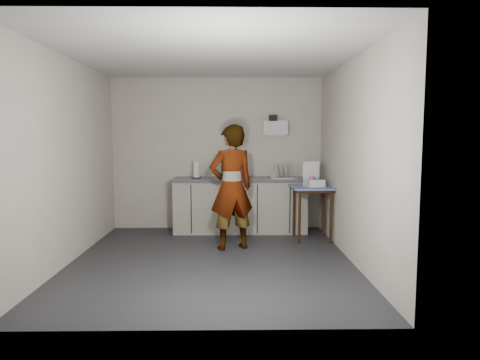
{
  "coord_description": "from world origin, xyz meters",
  "views": [
    {
      "loc": [
        0.28,
        -5.41,
        1.61
      ],
      "look_at": [
        0.37,
        0.45,
        1.0
      ],
      "focal_mm": 32.0,
      "sensor_mm": 36.0,
      "label": 1
    }
  ],
  "objects_px": {
    "kitchen_counter": "(240,206)",
    "soap_bottle": "(230,169)",
    "side_table": "(312,193)",
    "dark_bottle": "(223,172)",
    "standing_man": "(231,187)",
    "paper_towel": "(196,170)",
    "bakery_box": "(314,181)",
    "soda_can": "(242,174)",
    "dish_rack": "(281,175)"
  },
  "relations": [
    {
      "from": "standing_man",
      "to": "paper_towel",
      "type": "distance_m",
      "value": 1.25
    },
    {
      "from": "soap_bottle",
      "to": "bakery_box",
      "type": "xyz_separation_m",
      "value": [
        1.29,
        -0.59,
        -0.13
      ]
    },
    {
      "from": "dark_bottle",
      "to": "bakery_box",
      "type": "height_order",
      "value": "bakery_box"
    },
    {
      "from": "kitchen_counter",
      "to": "bakery_box",
      "type": "relative_size",
      "value": 5.96
    },
    {
      "from": "soda_can",
      "to": "paper_towel",
      "type": "xyz_separation_m",
      "value": [
        -0.77,
        -0.07,
        0.07
      ]
    },
    {
      "from": "kitchen_counter",
      "to": "dark_bottle",
      "type": "distance_m",
      "value": 0.66
    },
    {
      "from": "kitchen_counter",
      "to": "soap_bottle",
      "type": "relative_size",
      "value": 7.73
    },
    {
      "from": "soap_bottle",
      "to": "paper_towel",
      "type": "xyz_separation_m",
      "value": [
        -0.56,
        -0.01,
        -0.01
      ]
    },
    {
      "from": "soda_can",
      "to": "dark_bottle",
      "type": "relative_size",
      "value": 0.57
    },
    {
      "from": "soda_can",
      "to": "bakery_box",
      "type": "relative_size",
      "value": 0.33
    },
    {
      "from": "kitchen_counter",
      "to": "soda_can",
      "type": "height_order",
      "value": "soda_can"
    },
    {
      "from": "soda_can",
      "to": "dish_rack",
      "type": "relative_size",
      "value": 0.33
    },
    {
      "from": "soda_can",
      "to": "bakery_box",
      "type": "bearing_deg",
      "value": -30.97
    },
    {
      "from": "kitchen_counter",
      "to": "side_table",
      "type": "distance_m",
      "value": 1.29
    },
    {
      "from": "kitchen_counter",
      "to": "soda_can",
      "type": "distance_m",
      "value": 0.55
    },
    {
      "from": "dark_bottle",
      "to": "paper_towel",
      "type": "relative_size",
      "value": 0.77
    },
    {
      "from": "soda_can",
      "to": "side_table",
      "type": "bearing_deg",
      "value": -31.43
    },
    {
      "from": "standing_man",
      "to": "bakery_box",
      "type": "xyz_separation_m",
      "value": [
        1.26,
        0.5,
        0.04
      ]
    },
    {
      "from": "soap_bottle",
      "to": "bakery_box",
      "type": "relative_size",
      "value": 0.77
    },
    {
      "from": "standing_man",
      "to": "soap_bottle",
      "type": "xyz_separation_m",
      "value": [
        -0.03,
        1.09,
        0.17
      ]
    },
    {
      "from": "paper_towel",
      "to": "standing_man",
      "type": "bearing_deg",
      "value": -61.53
    },
    {
      "from": "dark_bottle",
      "to": "paper_towel",
      "type": "bearing_deg",
      "value": 178.74
    },
    {
      "from": "bakery_box",
      "to": "side_table",
      "type": "bearing_deg",
      "value": 173.55
    },
    {
      "from": "dark_bottle",
      "to": "soap_bottle",
      "type": "bearing_deg",
      "value": 7.5
    },
    {
      "from": "soda_can",
      "to": "soap_bottle",
      "type": "bearing_deg",
      "value": -163.5
    },
    {
      "from": "soda_can",
      "to": "dish_rack",
      "type": "xyz_separation_m",
      "value": [
        0.65,
        -0.1,
        -0.0
      ]
    },
    {
      "from": "standing_man",
      "to": "soap_bottle",
      "type": "height_order",
      "value": "standing_man"
    },
    {
      "from": "kitchen_counter",
      "to": "soda_can",
      "type": "bearing_deg",
      "value": 57.71
    },
    {
      "from": "side_table",
      "to": "soap_bottle",
      "type": "height_order",
      "value": "soap_bottle"
    },
    {
      "from": "standing_man",
      "to": "side_table",
      "type": "bearing_deg",
      "value": -178.61
    },
    {
      "from": "side_table",
      "to": "paper_towel",
      "type": "bearing_deg",
      "value": 160.35
    },
    {
      "from": "side_table",
      "to": "soda_can",
      "type": "bearing_deg",
      "value": 146.64
    },
    {
      "from": "paper_towel",
      "to": "dish_rack",
      "type": "xyz_separation_m",
      "value": [
        1.41,
        -0.03,
        -0.07
      ]
    },
    {
      "from": "side_table",
      "to": "standing_man",
      "type": "relative_size",
      "value": 0.47
    },
    {
      "from": "kitchen_counter",
      "to": "dark_bottle",
      "type": "relative_size",
      "value": 10.26
    },
    {
      "from": "side_table",
      "to": "soap_bottle",
      "type": "relative_size",
      "value": 2.89
    },
    {
      "from": "kitchen_counter",
      "to": "soda_can",
      "type": "xyz_separation_m",
      "value": [
        0.03,
        0.05,
        0.54
      ]
    },
    {
      "from": "kitchen_counter",
      "to": "standing_man",
      "type": "bearing_deg",
      "value": -97.44
    },
    {
      "from": "side_table",
      "to": "dark_bottle",
      "type": "relative_size",
      "value": 3.83
    },
    {
      "from": "dish_rack",
      "to": "soda_can",
      "type": "bearing_deg",
      "value": 171.25
    },
    {
      "from": "soap_bottle",
      "to": "dark_bottle",
      "type": "xyz_separation_m",
      "value": [
        -0.12,
        -0.02,
        -0.04
      ]
    },
    {
      "from": "dish_rack",
      "to": "soap_bottle",
      "type": "bearing_deg",
      "value": 177.38
    },
    {
      "from": "kitchen_counter",
      "to": "bakery_box",
      "type": "distance_m",
      "value": 1.36
    },
    {
      "from": "dark_bottle",
      "to": "paper_towel",
      "type": "xyz_separation_m",
      "value": [
        -0.45,
        0.01,
        0.02
      ]
    },
    {
      "from": "soda_can",
      "to": "dark_bottle",
      "type": "distance_m",
      "value": 0.33
    },
    {
      "from": "dark_bottle",
      "to": "dish_rack",
      "type": "bearing_deg",
      "value": -1.39
    },
    {
      "from": "soda_can",
      "to": "paper_towel",
      "type": "height_order",
      "value": "paper_towel"
    },
    {
      "from": "side_table",
      "to": "standing_man",
      "type": "distance_m",
      "value": 1.35
    },
    {
      "from": "kitchen_counter",
      "to": "paper_towel",
      "type": "height_order",
      "value": "paper_towel"
    },
    {
      "from": "paper_towel",
      "to": "soda_can",
      "type": "bearing_deg",
      "value": 4.93
    }
  ]
}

